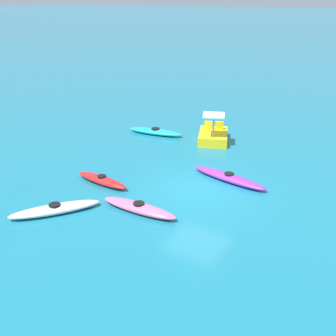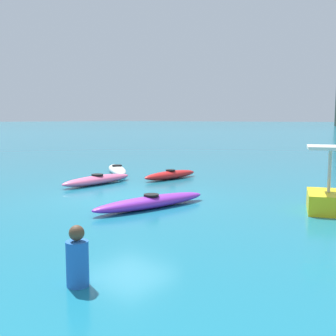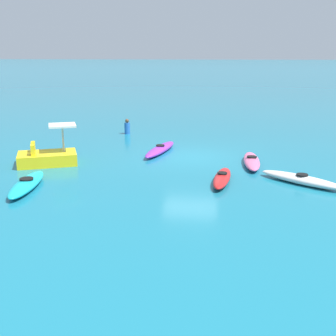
{
  "view_description": "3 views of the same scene",
  "coord_description": "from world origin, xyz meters",
  "px_view_note": "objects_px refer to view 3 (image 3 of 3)",
  "views": [
    {
      "loc": [
        -13.47,
        -6.43,
        7.27
      ],
      "look_at": [
        0.28,
        1.59,
        0.58
      ],
      "focal_mm": 43.74,
      "sensor_mm": 36.0,
      "label": 1
    },
    {
      "loc": [
        8.66,
        -8.85,
        2.36
      ],
      "look_at": [
        -0.01,
        1.93,
        0.71
      ],
      "focal_mm": 44.36,
      "sensor_mm": 36.0,
      "label": 2
    },
    {
      "loc": [
        -1.26,
        18.9,
        4.58
      ],
      "look_at": [
        0.59,
        3.88,
        0.49
      ],
      "focal_mm": 45.62,
      "sensor_mm": 36.0,
      "label": 3
    }
  ],
  "objects_px": {
    "kayak_red": "(222,178)",
    "kayak_cyan": "(27,184)",
    "kayak_pink": "(252,161)",
    "person_near_shore": "(127,127)",
    "kayak_white": "(302,180)",
    "kayak_purple": "(160,149)",
    "pedal_boat_yellow": "(48,156)"
  },
  "relations": [
    {
      "from": "kayak_purple",
      "to": "person_near_shore",
      "type": "height_order",
      "value": "person_near_shore"
    },
    {
      "from": "kayak_white",
      "to": "person_near_shore",
      "type": "height_order",
      "value": "person_near_shore"
    },
    {
      "from": "kayak_white",
      "to": "person_near_shore",
      "type": "relative_size",
      "value": 3.38
    },
    {
      "from": "kayak_pink",
      "to": "kayak_cyan",
      "type": "xyz_separation_m",
      "value": [
        8.01,
        4.27,
        0.0
      ]
    },
    {
      "from": "kayak_purple",
      "to": "pedal_boat_yellow",
      "type": "height_order",
      "value": "pedal_boat_yellow"
    },
    {
      "from": "pedal_boat_yellow",
      "to": "person_near_shore",
      "type": "xyz_separation_m",
      "value": [
        -1.85,
        -7.32,
        0.05
      ]
    },
    {
      "from": "kayak_red",
      "to": "kayak_white",
      "type": "relative_size",
      "value": 0.92
    },
    {
      "from": "kayak_pink",
      "to": "person_near_shore",
      "type": "relative_size",
      "value": 3.53
    },
    {
      "from": "kayak_red",
      "to": "person_near_shore",
      "type": "height_order",
      "value": "person_near_shore"
    },
    {
      "from": "kayak_pink",
      "to": "person_near_shore",
      "type": "distance_m",
      "value": 9.28
    },
    {
      "from": "kayak_red",
      "to": "kayak_cyan",
      "type": "height_order",
      "value": "same"
    },
    {
      "from": "kayak_white",
      "to": "kayak_purple",
      "type": "xyz_separation_m",
      "value": [
        5.78,
        -4.37,
        -0.0
      ]
    },
    {
      "from": "kayak_pink",
      "to": "kayak_white",
      "type": "xyz_separation_m",
      "value": [
        -1.62,
        2.57,
        -0.0
      ]
    },
    {
      "from": "kayak_white",
      "to": "kayak_purple",
      "type": "height_order",
      "value": "same"
    },
    {
      "from": "kayak_cyan",
      "to": "person_near_shore",
      "type": "bearing_deg",
      "value": -96.76
    },
    {
      "from": "kayak_white",
      "to": "person_near_shore",
      "type": "bearing_deg",
      "value": -46.85
    },
    {
      "from": "kayak_red",
      "to": "kayak_purple",
      "type": "xyz_separation_m",
      "value": [
        2.92,
        -4.5,
        -0.0
      ]
    },
    {
      "from": "kayak_white",
      "to": "kayak_red",
      "type": "bearing_deg",
      "value": 2.67
    },
    {
      "from": "kayak_pink",
      "to": "pedal_boat_yellow",
      "type": "height_order",
      "value": "pedal_boat_yellow"
    },
    {
      "from": "kayak_red",
      "to": "kayak_cyan",
      "type": "bearing_deg",
      "value": 13.06
    },
    {
      "from": "kayak_purple",
      "to": "kayak_cyan",
      "type": "xyz_separation_m",
      "value": [
        3.85,
        6.07,
        0.0
      ]
    },
    {
      "from": "kayak_red",
      "to": "kayak_pink",
      "type": "height_order",
      "value": "same"
    },
    {
      "from": "kayak_red",
      "to": "person_near_shore",
      "type": "xyz_separation_m",
      "value": [
        5.51,
        -9.06,
        0.22
      ]
    },
    {
      "from": "kayak_white",
      "to": "pedal_boat_yellow",
      "type": "bearing_deg",
      "value": -8.97
    },
    {
      "from": "kayak_white",
      "to": "kayak_purple",
      "type": "relative_size",
      "value": 0.82
    },
    {
      "from": "kayak_pink",
      "to": "pedal_boat_yellow",
      "type": "relative_size",
      "value": 1.11
    },
    {
      "from": "pedal_boat_yellow",
      "to": "kayak_red",
      "type": "bearing_deg",
      "value": 166.65
    },
    {
      "from": "kayak_cyan",
      "to": "kayak_pink",
      "type": "bearing_deg",
      "value": -151.94
    },
    {
      "from": "kayak_white",
      "to": "kayak_cyan",
      "type": "relative_size",
      "value": 0.9
    },
    {
      "from": "kayak_red",
      "to": "kayak_cyan",
      "type": "relative_size",
      "value": 0.83
    },
    {
      "from": "kayak_pink",
      "to": "kayak_purple",
      "type": "bearing_deg",
      "value": -23.41
    },
    {
      "from": "kayak_white",
      "to": "kayak_cyan",
      "type": "height_order",
      "value": "same"
    }
  ]
}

